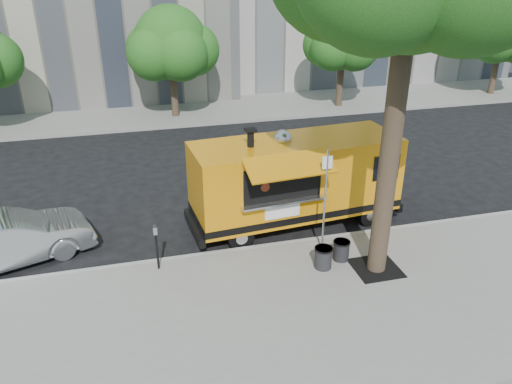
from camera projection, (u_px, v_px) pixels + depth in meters
ground at (255, 234)px, 15.20m from camera, size 120.00×120.00×0.00m
sidewalk at (298, 315)px, 11.67m from camera, size 60.00×6.00×0.15m
curb at (263, 248)px, 14.35m from camera, size 60.00×0.14×0.16m
far_sidewalk at (193, 111)px, 26.98m from camera, size 60.00×5.00×0.15m
tree_well at (376, 268)px, 13.27m from camera, size 1.20×1.20×0.02m
far_tree_b at (171, 43)px, 24.44m from camera, size 3.60×3.60×5.50m
far_tree_c at (343, 39)px, 26.28m from camera, size 3.24×3.24×5.21m
far_tree_d at (503, 29)px, 28.65m from camera, size 3.78×3.78×5.64m
sign_post at (325, 195)px, 13.40m from camera, size 0.28×0.06×3.00m
parking_meter at (156, 241)px, 12.91m from camera, size 0.11×0.11×1.33m
food_truck at (295, 179)px, 15.16m from camera, size 6.76×3.48×3.25m
sedan at (7, 240)px, 13.49m from camera, size 4.64×2.86×1.44m
trash_bin_left at (323, 257)px, 13.18m from camera, size 0.50×0.50×0.60m
trash_bin_right at (341, 250)px, 13.55m from camera, size 0.47×0.47×0.56m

